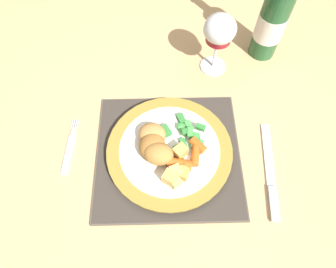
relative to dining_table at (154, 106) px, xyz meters
name	(u,v)px	position (x,y,z in m)	size (l,w,h in m)	color
ground_plane	(160,187)	(0.00, 0.00, -0.67)	(6.00, 6.00, 0.00)	#4C4238
dining_table	(154,106)	(0.00, 0.00, 0.00)	(1.50, 1.03, 0.74)	tan
placemat	(168,154)	(0.03, -0.18, 0.08)	(0.31, 0.29, 0.01)	brown
dinner_plate	(169,151)	(0.04, -0.18, 0.09)	(0.26, 0.26, 0.02)	white
breaded_croquettes	(154,145)	(0.00, -0.18, 0.12)	(0.09, 0.11, 0.04)	#B77F3D
green_beans_pile	(186,133)	(0.07, -0.14, 0.11)	(0.10, 0.10, 0.02)	#338438
glazed_carrots	(185,162)	(0.07, -0.21, 0.11)	(0.09, 0.10, 0.02)	orange
fork	(69,150)	(-0.18, -0.16, 0.08)	(0.02, 0.13, 0.01)	silver
table_knife	(271,178)	(0.24, -0.24, 0.08)	(0.04, 0.22, 0.01)	silver
wine_glass	(219,32)	(0.15, 0.07, 0.19)	(0.07, 0.07, 0.16)	silver
bottle	(274,17)	(0.28, 0.11, 0.18)	(0.07, 0.07, 0.29)	#23562D
roast_potatoes	(176,171)	(0.05, -0.23, 0.11)	(0.06, 0.09, 0.03)	#DBB256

